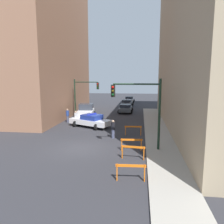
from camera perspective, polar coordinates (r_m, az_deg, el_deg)
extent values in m
plane|color=#2D2D33|center=(17.23, -8.22, -9.33)|extent=(120.00, 120.00, 0.00)
cube|color=#9E998E|center=(16.69, 13.06, -9.87)|extent=(2.40, 44.00, 0.12)
cube|color=#93664C|center=(34.51, -22.37, 17.89)|extent=(14.00, 20.00, 22.26)
cylinder|color=black|center=(16.22, 12.27, -0.69)|extent=(0.18, 0.18, 5.20)
cylinder|color=black|center=(15.95, 6.39, 7.25)|extent=(3.40, 0.12, 0.12)
cube|color=black|center=(16.10, 0.27, 5.54)|extent=(0.30, 0.22, 0.90)
sphere|color=red|center=(15.94, 0.20, 6.48)|extent=(0.18, 0.18, 0.18)
sphere|color=#4C3D0C|center=(15.95, 0.20, 5.51)|extent=(0.18, 0.18, 0.18)
sphere|color=#0C4219|center=(15.97, 0.20, 4.54)|extent=(0.18, 0.18, 0.18)
cylinder|color=black|center=(30.34, -9.65, 3.56)|extent=(0.18, 0.18, 5.20)
cylinder|color=black|center=(29.78, -6.79, 7.77)|extent=(3.20, 0.12, 0.12)
cube|color=black|center=(29.45, -3.73, 6.82)|extent=(0.30, 0.22, 0.90)
sphere|color=red|center=(29.29, -3.79, 7.34)|extent=(0.18, 0.18, 0.18)
sphere|color=#4C3D0C|center=(29.30, -3.79, 6.81)|extent=(0.18, 0.18, 0.18)
sphere|color=#0C4219|center=(29.31, -3.78, 6.28)|extent=(0.18, 0.18, 0.18)
cube|color=white|center=(24.16, -5.63, -2.50)|extent=(5.04, 3.72, 0.55)
cube|color=navy|center=(23.94, -5.30, -1.29)|extent=(2.49, 2.33, 0.52)
cylinder|color=black|center=(24.53, -9.53, -3.06)|extent=(0.49, 0.69, 0.66)
cylinder|color=black|center=(25.77, -6.95, -2.42)|extent=(0.49, 0.69, 0.66)
cylinder|color=black|center=(22.68, -4.12, -3.94)|extent=(0.49, 0.69, 0.66)
cylinder|color=black|center=(24.01, -1.64, -3.20)|extent=(0.49, 0.69, 0.66)
cube|color=#2633BF|center=(23.89, -5.31, -0.54)|extent=(0.79, 1.33, 0.12)
cube|color=silver|center=(28.86, -6.99, -0.36)|extent=(2.70, 5.62, 0.70)
cube|color=#2D333D|center=(29.81, -6.77, 1.40)|extent=(2.05, 1.96, 0.80)
cylinder|color=black|center=(30.67, -8.31, -0.50)|extent=(0.83, 0.36, 0.80)
cylinder|color=black|center=(30.46, -4.88, -0.50)|extent=(0.83, 0.36, 0.80)
cylinder|color=black|center=(27.41, -9.30, -1.64)|extent=(0.83, 0.36, 0.80)
cylinder|color=black|center=(27.18, -5.47, -1.65)|extent=(0.83, 0.36, 0.80)
cube|color=#474C51|center=(34.15, 3.57, 0.83)|extent=(1.81, 4.30, 0.52)
cube|color=#232833|center=(33.92, 3.56, 1.62)|extent=(1.59, 1.81, 0.48)
cylinder|color=black|center=(35.57, 2.38, 0.74)|extent=(0.62, 0.22, 0.62)
cylinder|color=black|center=(35.46, 5.05, 0.69)|extent=(0.62, 0.22, 0.62)
cylinder|color=black|center=(32.94, 1.97, 0.08)|extent=(0.62, 0.22, 0.62)
cylinder|color=black|center=(32.83, 4.85, 0.03)|extent=(0.62, 0.22, 0.62)
cube|color=#474C51|center=(41.29, 3.90, 2.23)|extent=(2.09, 4.41, 0.52)
cube|color=#232833|center=(41.07, 3.88, 2.89)|extent=(1.70, 1.91, 0.48)
cylinder|color=black|center=(42.75, 3.03, 2.11)|extent=(0.63, 0.26, 0.62)
cylinder|color=black|center=(42.54, 5.24, 2.06)|extent=(0.63, 0.26, 0.62)
cylinder|color=black|center=(40.13, 2.48, 1.67)|extent=(0.63, 0.26, 0.62)
cylinder|color=black|center=(39.91, 4.83, 1.61)|extent=(0.63, 0.26, 0.62)
cube|color=silver|center=(48.47, 4.56, 3.21)|extent=(1.93, 4.35, 0.52)
cube|color=#232833|center=(48.25, 4.55, 3.78)|extent=(1.64, 1.85, 0.48)
cylinder|color=black|center=(49.89, 3.73, 3.08)|extent=(0.63, 0.24, 0.62)
cylinder|color=black|center=(49.76, 5.63, 3.05)|extent=(0.63, 0.24, 0.62)
cylinder|color=black|center=(47.25, 3.42, 2.76)|extent=(0.63, 0.24, 0.62)
cylinder|color=black|center=(47.11, 5.43, 2.72)|extent=(0.63, 0.24, 0.62)
cylinder|color=#474C66|center=(25.24, -9.39, -2.53)|extent=(0.35, 0.35, 0.82)
cylinder|color=#B2B2B7|center=(25.10, -9.43, -0.92)|extent=(0.45, 0.45, 0.62)
sphere|color=tan|center=(25.04, -9.46, 0.02)|extent=(0.28, 0.28, 0.22)
cylinder|color=#474C66|center=(27.06, -11.50, -1.82)|extent=(0.35, 0.35, 0.82)
cylinder|color=navy|center=(26.94, -11.55, -0.32)|extent=(0.45, 0.45, 0.62)
sphere|color=tan|center=(26.87, -11.58, 0.57)|extent=(0.28, 0.28, 0.22)
cylinder|color=#474C66|center=(19.63, 0.30, -5.71)|extent=(0.35, 0.35, 0.82)
cylinder|color=black|center=(19.46, 0.30, -3.66)|extent=(0.45, 0.45, 0.62)
sphere|color=tan|center=(19.37, 0.30, -2.45)|extent=(0.27, 0.27, 0.22)
cube|color=orange|center=(11.76, 4.94, -13.82)|extent=(1.60, 0.15, 0.14)
cube|color=orange|center=(11.92, 1.32, -15.45)|extent=(0.06, 0.16, 0.90)
cube|color=orange|center=(11.95, 8.49, -15.49)|extent=(0.06, 0.16, 0.90)
cube|color=orange|center=(14.71, 5.53, -9.10)|extent=(1.60, 0.19, 0.14)
cube|color=orange|center=(14.93, 2.72, -10.33)|extent=(0.06, 0.16, 0.90)
cube|color=orange|center=(14.77, 8.33, -10.63)|extent=(0.06, 0.16, 0.90)
cube|color=orange|center=(16.35, 5.12, -7.24)|extent=(1.60, 0.18, 0.14)
cube|color=orange|center=(16.44, 2.57, -8.50)|extent=(0.06, 0.16, 0.90)
cube|color=orange|center=(16.50, 7.63, -8.51)|extent=(0.06, 0.16, 0.90)
cube|color=orange|center=(20.63, 5.56, -3.83)|extent=(1.60, 0.18, 0.14)
cube|color=orange|center=(20.69, 3.55, -4.85)|extent=(0.06, 0.16, 0.90)
cube|color=orange|center=(20.76, 7.54, -4.87)|extent=(0.06, 0.16, 0.90)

